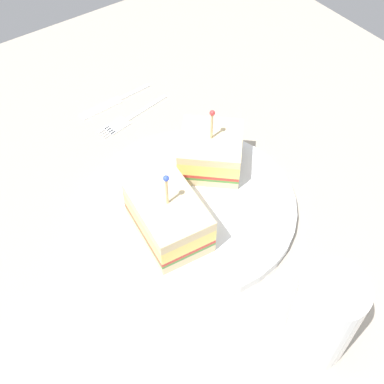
{
  "coord_description": "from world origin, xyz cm",
  "views": [
    {
      "loc": [
        23.11,
        32.1,
        50.74
      ],
      "look_at": [
        0.0,
        0.0,
        3.35
      ],
      "focal_mm": 46.14,
      "sensor_mm": 36.0,
      "label": 1
    }
  ],
  "objects_px": {
    "fork": "(127,119)",
    "knife": "(112,102)",
    "plate": "(192,205)",
    "drink_glass": "(321,320)",
    "sandwich_half_front": "(168,218)",
    "sandwich_half_back": "(211,151)"
  },
  "relations": [
    {
      "from": "fork",
      "to": "knife",
      "type": "height_order",
      "value": "same"
    },
    {
      "from": "sandwich_half_front",
      "to": "knife",
      "type": "xyz_separation_m",
      "value": [
        -0.07,
        -0.27,
        -0.04
      ]
    },
    {
      "from": "fork",
      "to": "sandwich_half_front",
      "type": "bearing_deg",
      "value": 72.47
    },
    {
      "from": "plate",
      "to": "knife",
      "type": "bearing_deg",
      "value": -94.77
    },
    {
      "from": "sandwich_half_front",
      "to": "knife",
      "type": "bearing_deg",
      "value": -104.73
    },
    {
      "from": "plate",
      "to": "drink_glass",
      "type": "relative_size",
      "value": 2.33
    },
    {
      "from": "sandwich_half_back",
      "to": "knife",
      "type": "relative_size",
      "value": 0.89
    },
    {
      "from": "sandwich_half_back",
      "to": "drink_glass",
      "type": "xyz_separation_m",
      "value": [
        0.06,
        0.26,
        0.01
      ]
    },
    {
      "from": "sandwich_half_back",
      "to": "sandwich_half_front",
      "type": "bearing_deg",
      "value": 29.03
    },
    {
      "from": "plate",
      "to": "sandwich_half_front",
      "type": "distance_m",
      "value": 0.06
    },
    {
      "from": "sandwich_half_back",
      "to": "fork",
      "type": "height_order",
      "value": "sandwich_half_back"
    },
    {
      "from": "knife",
      "to": "sandwich_half_front",
      "type": "bearing_deg",
      "value": 75.27
    },
    {
      "from": "fork",
      "to": "knife",
      "type": "relative_size",
      "value": 1.0
    },
    {
      "from": "plate",
      "to": "sandwich_half_front",
      "type": "xyz_separation_m",
      "value": [
        0.05,
        0.02,
        0.03
      ]
    },
    {
      "from": "knife",
      "to": "plate",
      "type": "bearing_deg",
      "value": 85.23
    },
    {
      "from": "sandwich_half_front",
      "to": "knife",
      "type": "height_order",
      "value": "sandwich_half_front"
    },
    {
      "from": "sandwich_half_back",
      "to": "drink_glass",
      "type": "relative_size",
      "value": 1.0
    },
    {
      "from": "sandwich_half_back",
      "to": "fork",
      "type": "relative_size",
      "value": 0.89
    },
    {
      "from": "drink_glass",
      "to": "knife",
      "type": "relative_size",
      "value": 0.89
    },
    {
      "from": "knife",
      "to": "fork",
      "type": "bearing_deg",
      "value": 88.51
    },
    {
      "from": "fork",
      "to": "knife",
      "type": "distance_m",
      "value": 0.05
    },
    {
      "from": "fork",
      "to": "sandwich_half_back",
      "type": "bearing_deg",
      "value": 104.05
    }
  ]
}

